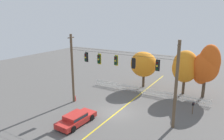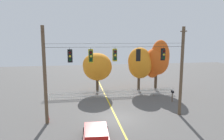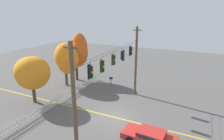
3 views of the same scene
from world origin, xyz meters
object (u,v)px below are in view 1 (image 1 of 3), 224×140
Objects in this scene: traffic_signal_northbound_secondary at (134,63)px; autumn_maple_near_fence at (143,64)px; fire_hydrant at (75,98)px; roadside_mailbox at (193,105)px; autumn_maple_mid at (185,67)px; parked_car at (76,118)px; traffic_signal_northbound_primary at (86,57)px; traffic_signal_eastbound_side at (157,66)px; autumn_oak_far_east at (206,66)px; traffic_signal_southbound_primary at (99,59)px; traffic_signal_westbound_side at (116,61)px.

autumn_maple_near_fence is (-2.94, 10.04, -2.34)m from traffic_signal_northbound_secondary.
roadside_mailbox is at bearing 15.46° from fire_hydrant.
parked_car is (-7.67, -14.32, -3.52)m from autumn_maple_mid.
traffic_signal_northbound_primary and traffic_signal_northbound_secondary have the same top height.
roadside_mailbox is (11.90, 4.05, -4.98)m from traffic_signal_northbound_primary.
traffic_signal_eastbound_side is 10.67m from autumn_oak_far_east.
roadside_mailbox is at bearing 21.96° from traffic_signal_southbound_primary.
traffic_signal_westbound_side is 0.21× the size of autumn_maple_mid.
traffic_signal_northbound_primary is at bearing -161.19° from roadside_mailbox.
parked_car is (0.02, -4.42, -5.51)m from traffic_signal_southbound_primary.
roadside_mailbox is at bearing -34.80° from autumn_maple_near_fence.
autumn_oak_far_east is (5.91, 9.99, -1.67)m from traffic_signal_northbound_secondary.
traffic_signal_southbound_primary reaches higher than roadside_mailbox.
traffic_signal_northbound_primary is 0.18× the size of autumn_oak_far_east.
autumn_oak_far_east is at bearing 54.42° from parked_car.
traffic_signal_westbound_side is at bearing 179.51° from traffic_signal_northbound_secondary.
traffic_signal_northbound_primary is 0.21× the size of autumn_maple_mid.
autumn_maple_mid is at bearing 52.15° from traffic_signal_southbound_primary.
traffic_signal_westbound_side is 0.99× the size of traffic_signal_northbound_secondary.
traffic_signal_westbound_side reaches higher than roadside_mailbox.
autumn_oak_far_east is at bearing 1.64° from autumn_maple_mid.
parked_car is at bearing -48.39° from fire_hydrant.
traffic_signal_southbound_primary is at bearing 179.75° from traffic_signal_northbound_secondary.
traffic_signal_westbound_side is 0.29× the size of parked_car.
traffic_signal_eastbound_side is 0.18× the size of autumn_oak_far_east.
traffic_signal_westbound_side reaches higher than autumn_maple_near_fence.
autumn_maple_mid is 15.71m from fire_hydrant.
parked_car is at bearing -134.89° from traffic_signal_northbound_secondary.
traffic_signal_eastbound_side is (8.78, -0.00, 0.03)m from traffic_signal_northbound_primary.
autumn_oak_far_east is at bearing 59.40° from traffic_signal_northbound_secondary.
traffic_signal_northbound_secondary is 0.21× the size of autumn_maple_mid.
autumn_oak_far_east is 9.77× the size of fire_hydrant.
autumn_maple_mid is 8.36× the size of fire_hydrant.
parked_car is (-6.91, -4.42, -5.57)m from traffic_signal_eastbound_side.
parked_car is 6.13m from fire_hydrant.
parked_car is at bearing -139.81° from roadside_mailbox.
traffic_signal_northbound_secondary is 11.73m from autumn_oak_far_east.
autumn_maple_mid is at bearing 61.09° from traffic_signal_westbound_side.
traffic_signal_eastbound_side is 11.66m from autumn_maple_near_fence.
autumn_maple_near_fence is at bearing 94.34° from traffic_signal_westbound_side.
traffic_signal_northbound_primary is 8.78m from traffic_signal_eastbound_side.
parked_car is (-2.21, -4.42, -5.57)m from traffic_signal_westbound_side.
autumn_maple_mid is 0.86× the size of autumn_oak_far_east.
traffic_signal_southbound_primary is 6.93m from traffic_signal_eastbound_side.
traffic_signal_northbound_primary is 7.33m from parked_car.
fire_hydrant is (-4.07, 4.58, -0.23)m from parked_car.
traffic_signal_northbound_primary is at bearing -4.03° from fire_hydrant.
traffic_signal_northbound_primary is 1.02× the size of traffic_signal_westbound_side.
traffic_signal_westbound_side is 10.14m from roadside_mailbox.
roadside_mailbox is (10.03, 8.48, 0.57)m from parked_car.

